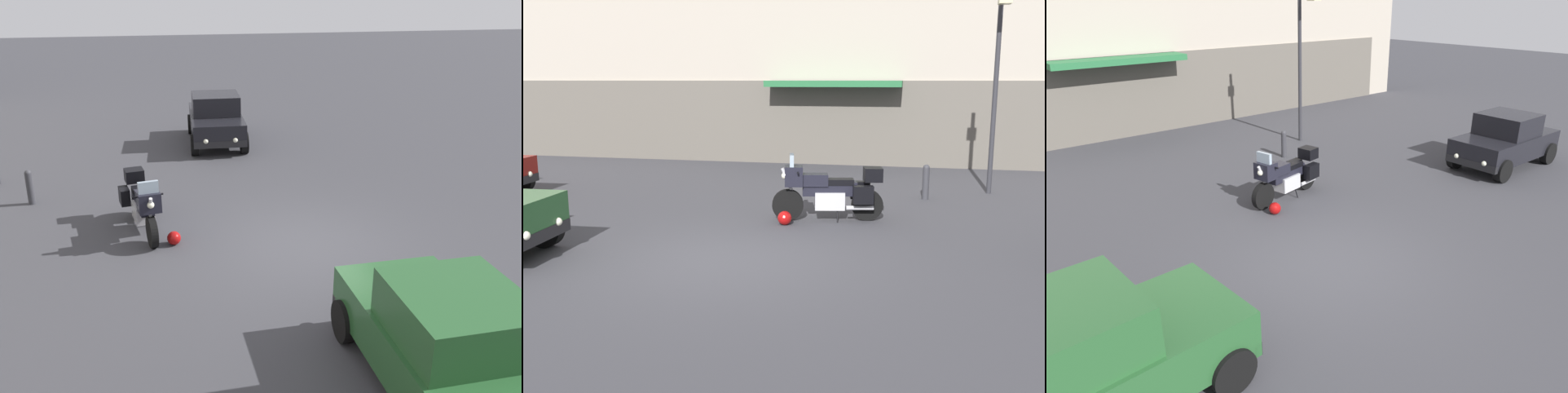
% 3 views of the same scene
% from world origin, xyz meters
% --- Properties ---
extents(ground_plane, '(80.00, 80.00, 0.00)m').
position_xyz_m(ground_plane, '(0.00, 0.00, 0.00)').
color(ground_plane, '#38383D').
extents(motorcycle, '(2.24, 1.00, 1.36)m').
position_xyz_m(motorcycle, '(1.32, 3.11, 0.62)').
color(motorcycle, black).
rests_on(motorcycle, ground).
extents(helmet, '(0.28, 0.28, 0.28)m').
position_xyz_m(helmet, '(0.51, 2.51, 0.14)').
color(helmet, '#990C0C').
rests_on(helmet, ground).
extents(car_hatchback_near, '(3.95, 1.98, 1.64)m').
position_xyz_m(car_hatchback_near, '(-4.60, -0.79, 0.81)').
color(car_hatchback_near, '#235128').
rests_on(car_hatchback_near, ground).
extents(car_compact_side, '(3.49, 1.74, 1.56)m').
position_xyz_m(car_compact_side, '(7.70, 0.99, 0.77)').
color(car_compact_side, black).
rests_on(car_compact_side, ground).
extents(streetlamp_curbside, '(0.28, 0.94, 4.75)m').
position_xyz_m(streetlamp_curbside, '(4.82, 6.78, 2.89)').
color(streetlamp_curbside, '#2D2D33').
rests_on(streetlamp_curbside, ground).
extents(bollard_curbside, '(0.16, 0.16, 0.84)m').
position_xyz_m(bollard_curbside, '(3.24, 5.78, 0.45)').
color(bollard_curbside, '#333338').
rests_on(bollard_curbside, ground).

